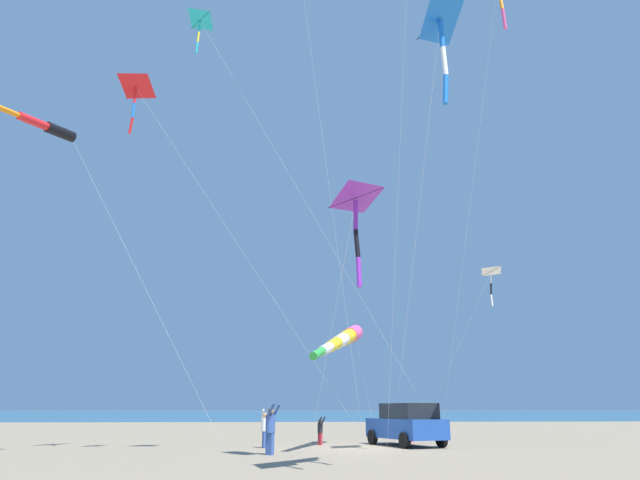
# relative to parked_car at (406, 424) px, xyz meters

# --- Properties ---
(ground_plane) EXTENTS (600.00, 600.00, 0.00)m
(ground_plane) POSITION_rel_parked_car_xyz_m (-0.94, 2.07, -0.95)
(ground_plane) COLOR gray
(ocean_water_strip) EXTENTS (240.00, 600.00, 0.01)m
(ocean_water_strip) POSITION_rel_parked_car_xyz_m (164.06, 2.07, -0.95)
(ocean_water_strip) COLOR #285B7A
(ocean_water_strip) RESTS_ON ground_plane
(parked_car) EXTENTS (4.67, 3.14, 1.85)m
(parked_car) POSITION_rel_parked_car_xyz_m (0.00, 0.00, 0.00)
(parked_car) COLOR #1E479E
(parked_car) RESTS_ON ground_plane
(cooler_box) EXTENTS (0.62, 0.42, 0.42)m
(cooler_box) POSITION_rel_parked_car_xyz_m (3.18, -0.78, -0.74)
(cooler_box) COLOR #EF4C93
(cooler_box) RESTS_ON ground_plane
(person_adult_flyer) EXTENTS (0.63, 0.65, 1.81)m
(person_adult_flyer) POSITION_rel_parked_car_xyz_m (-4.51, 6.04, 0.03)
(person_adult_flyer) COLOR #335199
(person_adult_flyer) RESTS_ON ground_plane
(person_child_green_jacket) EXTENTS (0.54, 0.45, 1.59)m
(person_child_green_jacket) POSITION_rel_parked_car_xyz_m (-0.82, 6.38, -0.09)
(person_child_green_jacket) COLOR #335199
(person_child_green_jacket) RESTS_ON ground_plane
(person_child_grey_jacket) EXTENTS (0.45, 0.44, 1.26)m
(person_child_grey_jacket) POSITION_rel_parked_car_xyz_m (0.99, 3.85, -0.27)
(person_child_grey_jacket) COLOR #B72833
(person_child_grey_jacket) RESTS_ON ground_plane
(person_bystander_far) EXTENTS (0.41, 0.37, 1.14)m
(person_bystander_far) POSITION_rel_parked_car_xyz_m (6.58, -0.41, -0.33)
(person_bystander_far) COLOR #8E6B9E
(person_bystander_far) RESTS_ON ground_plane
(kite_delta_long_streamer_left) EXTENTS (7.54, 2.55, 7.38)m
(kite_delta_long_streamer_left) POSITION_rel_parked_car_xyz_m (-3.95, -3.03, 6.18)
(kite_delta_long_streamer_left) COLOR white
(kite_delta_long_streamer_left) RESTS_ON ground_plane
(kite_delta_purple_drifting) EXTENTS (8.89, 11.52, 15.16)m
(kite_delta_purple_drifting) POSITION_rel_parked_car_xyz_m (-5.10, 12.10, 13.71)
(kite_delta_purple_drifting) COLOR red
(kite_delta_purple_drifting) RESTS_ON ground_plane
(kite_delta_green_low_center) EXTENTS (11.39, 1.68, 7.70)m
(kite_delta_green_low_center) POSITION_rel_parked_car_xyz_m (-11.64, 3.66, 6.35)
(kite_delta_green_low_center) COLOR purple
(kite_delta_green_low_center) RESTS_ON ground_plane
(kite_delta_long_streamer_right) EXTENTS (16.44, 2.05, 13.10)m
(kite_delta_long_streamer_right) POSITION_rel_parked_car_xyz_m (-12.87, 1.29, 11.49)
(kite_delta_long_streamer_right) COLOR blue
(kite_delta_long_streamer_right) RESTS_ON ground_plane
(kite_delta_magenta_far_left) EXTENTS (8.50, 11.81, 16.91)m
(kite_delta_magenta_far_left) POSITION_rel_parked_car_xyz_m (-7.10, 9.17, 15.56)
(kite_delta_magenta_far_left) COLOR #1EB7C6
(kite_delta_magenta_far_left) RESTS_ON ground_plane
(kite_windsock_white_trailing) EXTENTS (9.89, 4.06, 5.58)m
(kite_windsock_white_trailing) POSITION_rel_parked_car_xyz_m (-0.93, 2.95, 3.67)
(kite_windsock_white_trailing) COLOR #EF4C93
(kite_windsock_white_trailing) RESTS_ON ground_plane
(kite_windsock_red_high_left) EXTENTS (6.84, 7.78, 11.79)m
(kite_windsock_red_high_left) POSITION_rel_parked_car_xyz_m (-7.46, 14.41, 10.52)
(kite_windsock_red_high_left) COLOR black
(kite_windsock_red_high_left) RESTS_ON ground_plane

